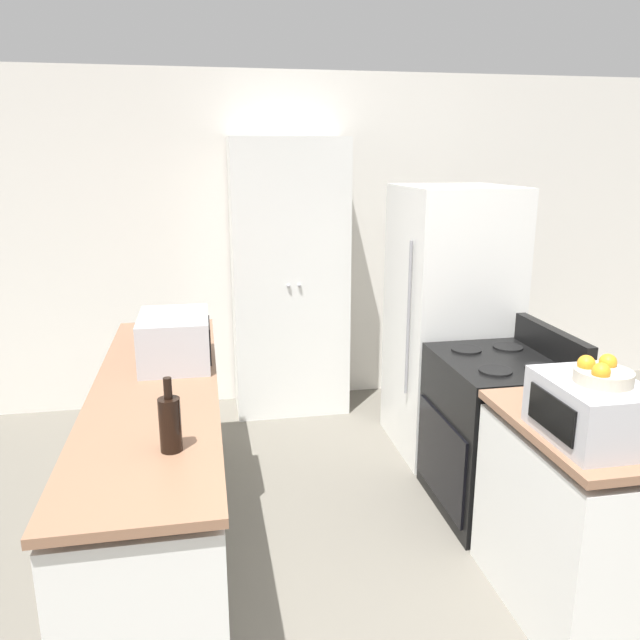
{
  "coord_description": "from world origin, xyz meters",
  "views": [
    {
      "loc": [
        -0.65,
        -1.62,
        1.98
      ],
      "look_at": [
        0.0,
        1.82,
        1.05
      ],
      "focal_mm": 35.0,
      "sensor_mm": 36.0,
      "label": 1
    }
  ],
  "objects_px": {
    "wine_bottle": "(170,423)",
    "fruit_bowl": "(602,373)",
    "stove": "(496,433)",
    "toaster_oven": "(591,410)",
    "refrigerator": "(449,321)",
    "microwave": "(175,340)",
    "pantry_cabinet": "(289,279)"
  },
  "relations": [
    {
      "from": "toaster_oven",
      "to": "fruit_bowl",
      "type": "distance_m",
      "value": 0.16
    },
    {
      "from": "wine_bottle",
      "to": "toaster_oven",
      "type": "height_order",
      "value": "wine_bottle"
    },
    {
      "from": "stove",
      "to": "microwave",
      "type": "bearing_deg",
      "value": 171.52
    },
    {
      "from": "refrigerator",
      "to": "fruit_bowl",
      "type": "distance_m",
      "value": 1.84
    },
    {
      "from": "pantry_cabinet",
      "to": "microwave",
      "type": "height_order",
      "value": "pantry_cabinet"
    },
    {
      "from": "microwave",
      "to": "wine_bottle",
      "type": "height_order",
      "value": "wine_bottle"
    },
    {
      "from": "stove",
      "to": "microwave",
      "type": "height_order",
      "value": "microwave"
    },
    {
      "from": "pantry_cabinet",
      "to": "refrigerator",
      "type": "xyz_separation_m",
      "value": [
        0.96,
        -0.86,
        -0.16
      ]
    },
    {
      "from": "refrigerator",
      "to": "microwave",
      "type": "relative_size",
      "value": 3.67
    },
    {
      "from": "wine_bottle",
      "to": "fruit_bowl",
      "type": "height_order",
      "value": "fruit_bowl"
    },
    {
      "from": "pantry_cabinet",
      "to": "fruit_bowl",
      "type": "relative_size",
      "value": 9.63
    },
    {
      "from": "pantry_cabinet",
      "to": "stove",
      "type": "height_order",
      "value": "pantry_cabinet"
    },
    {
      "from": "pantry_cabinet",
      "to": "microwave",
      "type": "relative_size",
      "value": 4.31
    },
    {
      "from": "pantry_cabinet",
      "to": "microwave",
      "type": "distance_m",
      "value": 1.64
    },
    {
      "from": "stove",
      "to": "fruit_bowl",
      "type": "distance_m",
      "value": 1.23
    },
    {
      "from": "pantry_cabinet",
      "to": "fruit_bowl",
      "type": "height_order",
      "value": "pantry_cabinet"
    },
    {
      "from": "pantry_cabinet",
      "to": "toaster_oven",
      "type": "xyz_separation_m",
      "value": [
        0.81,
        -2.66,
        -0.04
      ]
    },
    {
      "from": "stove",
      "to": "toaster_oven",
      "type": "bearing_deg",
      "value": -97.18
    },
    {
      "from": "pantry_cabinet",
      "to": "fruit_bowl",
      "type": "distance_m",
      "value": 2.8
    },
    {
      "from": "pantry_cabinet",
      "to": "toaster_oven",
      "type": "relative_size",
      "value": 4.67
    },
    {
      "from": "refrigerator",
      "to": "fruit_bowl",
      "type": "xyz_separation_m",
      "value": [
        -0.13,
        -1.81,
        0.28
      ]
    },
    {
      "from": "microwave",
      "to": "pantry_cabinet",
      "type": "bearing_deg",
      "value": 60.21
    },
    {
      "from": "stove",
      "to": "fruit_bowl",
      "type": "height_order",
      "value": "fruit_bowl"
    },
    {
      "from": "wine_bottle",
      "to": "microwave",
      "type": "bearing_deg",
      "value": 90.95
    },
    {
      "from": "toaster_oven",
      "to": "microwave",
      "type": "bearing_deg",
      "value": 142.69
    },
    {
      "from": "toaster_oven",
      "to": "fruit_bowl",
      "type": "xyz_separation_m",
      "value": [
        0.02,
        -0.02,
        0.16
      ]
    },
    {
      "from": "microwave",
      "to": "wine_bottle",
      "type": "relative_size",
      "value": 1.67
    },
    {
      "from": "microwave",
      "to": "toaster_oven",
      "type": "height_order",
      "value": "microwave"
    },
    {
      "from": "stove",
      "to": "wine_bottle",
      "type": "xyz_separation_m",
      "value": [
        -1.73,
        -0.78,
        0.55
      ]
    },
    {
      "from": "pantry_cabinet",
      "to": "wine_bottle",
      "type": "xyz_separation_m",
      "value": [
        -0.8,
        -2.46,
        -0.04
      ]
    },
    {
      "from": "refrigerator",
      "to": "fruit_bowl",
      "type": "relative_size",
      "value": 8.19
    },
    {
      "from": "microwave",
      "to": "stove",
      "type": "bearing_deg",
      "value": -8.48
    }
  ]
}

